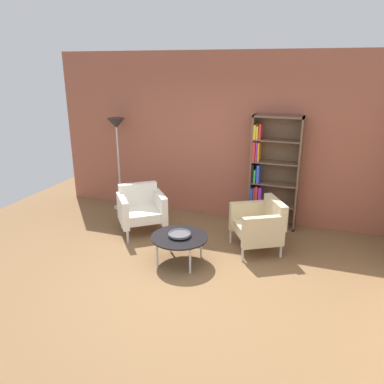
% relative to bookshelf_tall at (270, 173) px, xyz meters
% --- Properties ---
extents(ground_plane, '(8.32, 8.32, 0.00)m').
position_rel_bookshelf_tall_xyz_m(ground_plane, '(-0.85, -2.25, -0.93)').
color(ground_plane, brown).
extents(brick_back_panel, '(6.40, 0.12, 2.90)m').
position_rel_bookshelf_tall_xyz_m(brick_back_panel, '(-0.85, 0.21, 0.52)').
color(brick_back_panel, '#9E5642').
rests_on(brick_back_panel, ground_plane).
extents(bookshelf_tall, '(0.80, 0.30, 1.90)m').
position_rel_bookshelf_tall_xyz_m(bookshelf_tall, '(0.00, 0.00, 0.00)').
color(bookshelf_tall, brown).
rests_on(bookshelf_tall, ground_plane).
extents(coffee_table_low, '(0.80, 0.80, 0.40)m').
position_rel_bookshelf_tall_xyz_m(coffee_table_low, '(-0.96, -1.75, -0.56)').
color(coffee_table_low, black).
rests_on(coffee_table_low, ground_plane).
extents(decorative_bowl, '(0.32, 0.32, 0.05)m').
position_rel_bookshelf_tall_xyz_m(decorative_bowl, '(-0.96, -1.75, -0.50)').
color(decorative_bowl, '#4C4C51').
rests_on(decorative_bowl, coffee_table_low).
extents(armchair_by_bookshelf, '(0.95, 0.94, 0.78)m').
position_rel_bookshelf_tall_xyz_m(armchair_by_bookshelf, '(-1.94, -0.98, -0.52)').
color(armchair_by_bookshelf, white).
rests_on(armchair_by_bookshelf, ground_plane).
extents(armchair_near_window, '(0.91, 0.93, 0.78)m').
position_rel_bookshelf_tall_xyz_m(armchair_near_window, '(0.03, -0.98, -0.52)').
color(armchair_near_window, '#C6B289').
rests_on(armchair_near_window, ground_plane).
extents(floor_lamp_torchiere, '(0.32, 0.32, 1.74)m').
position_rel_bookshelf_tall_xyz_m(floor_lamp_torchiere, '(-2.82, -0.10, 0.52)').
color(floor_lamp_torchiere, silver).
rests_on(floor_lamp_torchiere, ground_plane).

